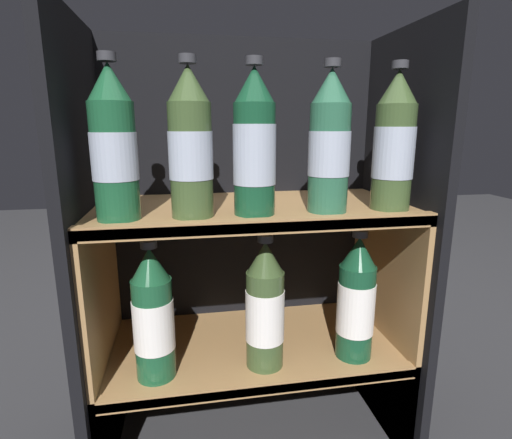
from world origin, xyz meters
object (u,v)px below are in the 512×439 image
at_px(bottle_upper_front_3, 329,145).
at_px(bottle_upper_front_0, 114,147).
at_px(bottle_lower_front_2, 356,301).
at_px(bottle_upper_front_2, 254,147).
at_px(bottle_lower_front_1, 265,308).
at_px(bottle_upper_front_1, 191,147).
at_px(bottle_upper_front_4, 394,145).
at_px(bottle_lower_front_0, 153,317).

bearing_deg(bottle_upper_front_3, bottle_upper_front_0, 180.00).
xyz_separation_m(bottle_upper_front_0, bottle_lower_front_2, (0.45, 0.00, -0.32)).
distance_m(bottle_upper_front_2, bottle_upper_front_3, 0.14).
xyz_separation_m(bottle_upper_front_2, bottle_lower_front_1, (0.02, 0.00, -0.32)).
distance_m(bottle_upper_front_2, bottle_lower_front_2, 0.38).
bearing_deg(bottle_upper_front_1, bottle_upper_front_3, 0.00).
height_order(bottle_upper_front_2, bottle_upper_front_4, same).
xyz_separation_m(bottle_upper_front_3, bottle_lower_front_1, (-0.12, 0.00, -0.32)).
height_order(bottle_upper_front_3, bottle_lower_front_0, bottle_upper_front_3).
bearing_deg(bottle_lower_front_2, bottle_upper_front_4, -0.00).
bearing_deg(bottle_lower_front_2, bottle_lower_front_0, -180.00).
bearing_deg(bottle_lower_front_0, bottle_lower_front_2, 0.00).
bearing_deg(bottle_upper_front_3, bottle_upper_front_1, 180.00).
bearing_deg(bottle_upper_front_2, bottle_lower_front_1, 0.00).
distance_m(bottle_upper_front_1, bottle_upper_front_4, 0.38).
xyz_separation_m(bottle_upper_front_1, bottle_lower_front_1, (0.13, 0.00, -0.32)).
distance_m(bottle_lower_front_1, bottle_lower_front_2, 0.19).
height_order(bottle_upper_front_1, bottle_lower_front_0, bottle_upper_front_1).
distance_m(bottle_upper_front_1, bottle_lower_front_0, 0.33).
relative_size(bottle_upper_front_0, bottle_lower_front_1, 1.00).
distance_m(bottle_upper_front_4, bottle_lower_front_0, 0.56).
bearing_deg(bottle_upper_front_4, bottle_upper_front_0, 180.00).
distance_m(bottle_upper_front_1, bottle_upper_front_2, 0.11).
xyz_separation_m(bottle_upper_front_0, bottle_lower_front_1, (0.26, 0.00, -0.32)).
distance_m(bottle_upper_front_0, bottle_lower_front_0, 0.32).
bearing_deg(bottle_upper_front_1, bottle_lower_front_0, 180.00).
distance_m(bottle_lower_front_0, bottle_lower_front_1, 0.21).
bearing_deg(bottle_lower_front_0, bottle_lower_front_1, 0.00).
bearing_deg(bottle_upper_front_1, bottle_upper_front_2, 0.00).
bearing_deg(bottle_upper_front_2, bottle_upper_front_1, 180.00).
relative_size(bottle_upper_front_3, bottle_upper_front_4, 1.00).
bearing_deg(bottle_lower_front_1, bottle_upper_front_4, 0.00).
height_order(bottle_upper_front_1, bottle_upper_front_4, same).
relative_size(bottle_upper_front_4, bottle_lower_front_2, 1.00).
bearing_deg(bottle_lower_front_2, bottle_upper_front_1, -180.00).
xyz_separation_m(bottle_upper_front_4, bottle_lower_front_1, (-0.25, 0.00, -0.32)).
relative_size(bottle_upper_front_0, bottle_upper_front_1, 1.00).
height_order(bottle_upper_front_0, bottle_upper_front_4, same).
xyz_separation_m(bottle_lower_front_0, bottle_lower_front_1, (0.21, 0.00, -0.00)).
height_order(bottle_upper_front_3, bottle_lower_front_2, bottle_upper_front_3).
distance_m(bottle_upper_front_2, bottle_upper_front_4, 0.27).
xyz_separation_m(bottle_lower_front_0, bottle_lower_front_2, (0.41, 0.00, -0.00)).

